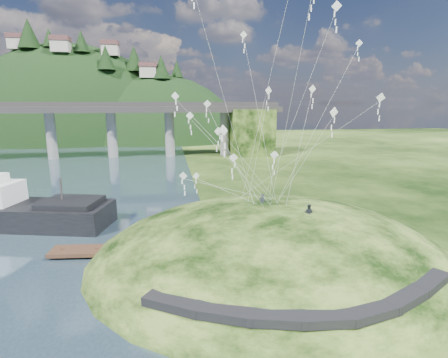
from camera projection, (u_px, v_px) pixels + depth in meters
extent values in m
plane|color=black|center=(190.00, 272.00, 30.94)|extent=(320.00, 320.00, 0.00)
ellipsoid|color=black|center=(270.00, 270.00, 34.43)|extent=(36.00, 32.00, 13.00)
cube|color=black|center=(174.00, 302.00, 22.56)|extent=(4.32, 3.62, 0.71)
cube|color=black|center=(224.00, 312.00, 21.42)|extent=(4.10, 2.97, 0.61)
cube|color=black|center=(276.00, 317.00, 20.92)|extent=(3.85, 2.37, 0.62)
cube|color=black|center=(327.00, 317.00, 20.96)|extent=(3.62, 1.83, 0.66)
cube|color=black|center=(371.00, 311.00, 21.62)|extent=(3.82, 2.27, 0.68)
cube|color=black|center=(405.00, 297.00, 22.98)|extent=(4.11, 2.97, 0.71)
cube|color=black|center=(428.00, 281.00, 24.94)|extent=(4.26, 3.43, 0.66)
cylinder|color=gray|center=(51.00, 135.00, 92.13)|extent=(2.60, 2.60, 13.00)
cylinder|color=gray|center=(112.00, 134.00, 94.54)|extent=(2.60, 2.60, 13.00)
cylinder|color=gray|center=(170.00, 133.00, 96.94)|extent=(2.60, 2.60, 13.00)
cylinder|color=gray|center=(225.00, 132.00, 99.35)|extent=(2.60, 2.60, 13.00)
cube|color=black|center=(250.00, 132.00, 100.51)|extent=(12.00, 11.00, 13.00)
ellipsoid|color=black|center=(76.00, 153.00, 147.57)|extent=(96.00, 68.00, 88.00)
ellipsoid|color=black|center=(160.00, 163.00, 146.13)|extent=(76.00, 56.00, 72.00)
cone|color=black|center=(28.00, 33.00, 125.46)|extent=(8.01, 8.01, 10.54)
cone|color=black|center=(49.00, 38.00, 126.30)|extent=(4.97, 4.97, 6.54)
cone|color=black|center=(81.00, 41.00, 126.38)|extent=(5.83, 5.83, 7.67)
cone|color=black|center=(106.00, 58.00, 124.28)|extent=(6.47, 6.47, 8.51)
cone|color=black|center=(134.00, 59.00, 132.24)|extent=(7.13, 7.13, 9.38)
cone|color=black|center=(161.00, 67.00, 129.74)|extent=(6.56, 6.56, 8.63)
cone|color=black|center=(177.00, 69.00, 136.09)|extent=(4.88, 4.88, 6.42)
cube|color=beige|center=(18.00, 44.00, 128.61)|extent=(6.00, 5.00, 4.00)
cube|color=brown|center=(17.00, 36.00, 128.04)|extent=(6.40, 5.40, 1.60)
cube|color=beige|center=(61.00, 47.00, 123.89)|extent=(6.00, 5.00, 4.00)
cube|color=brown|center=(60.00, 39.00, 123.32)|extent=(6.40, 5.40, 1.60)
cube|color=beige|center=(110.00, 51.00, 132.19)|extent=(6.00, 5.00, 4.00)
cube|color=brown|center=(110.00, 43.00, 131.62)|extent=(6.40, 5.40, 1.60)
cube|color=beige|center=(148.00, 72.00, 130.33)|extent=(6.00, 5.00, 4.00)
cube|color=brown|center=(148.00, 65.00, 129.76)|extent=(6.40, 5.40, 1.60)
cube|color=black|center=(14.00, 214.00, 42.47)|extent=(24.23, 11.85, 2.76)
cube|color=black|center=(71.00, 202.00, 41.49)|extent=(7.47, 6.70, 0.64)
cylinder|color=#2D2B2B|center=(61.00, 191.00, 41.29)|extent=(0.26, 0.26, 3.19)
cube|color=#3B2318|center=(130.00, 250.00, 34.43)|extent=(15.43, 3.89, 0.38)
cylinder|color=#3B2318|center=(63.00, 254.00, 34.09)|extent=(0.33, 0.33, 1.09)
cylinder|color=#3B2318|center=(97.00, 253.00, 34.29)|extent=(0.33, 0.33, 1.09)
cylinder|color=#3B2318|center=(130.00, 252.00, 34.48)|extent=(0.33, 0.33, 1.09)
cylinder|color=#3B2318|center=(164.00, 251.00, 34.68)|extent=(0.33, 0.33, 1.09)
cylinder|color=#3B2318|center=(197.00, 250.00, 34.88)|extent=(0.33, 0.33, 1.09)
imported|color=#262B33|center=(262.00, 194.00, 34.51)|extent=(0.72, 0.53, 1.81)
imported|color=#262B33|center=(309.00, 204.00, 31.52)|extent=(1.03, 1.01, 1.67)
cube|color=white|center=(311.00, 0.00, 23.11)|extent=(0.09, 0.05, 0.42)
cube|color=white|center=(311.00, 9.00, 23.22)|extent=(0.09, 0.05, 0.42)
cube|color=white|center=(311.00, 17.00, 23.33)|extent=(0.09, 0.05, 0.42)
cube|color=white|center=(359.00, 43.00, 34.79)|extent=(0.55, 0.51, 0.70)
cube|color=white|center=(359.00, 48.00, 34.90)|extent=(0.09, 0.06, 0.41)
cube|color=white|center=(358.00, 54.00, 35.01)|extent=(0.09, 0.06, 0.41)
cube|color=white|center=(358.00, 59.00, 35.11)|extent=(0.09, 0.06, 0.41)
cube|color=white|center=(312.00, 89.00, 33.19)|extent=(0.77, 0.18, 0.77)
cube|color=white|center=(312.00, 95.00, 33.30)|extent=(0.10, 0.05, 0.45)
cube|color=white|center=(312.00, 101.00, 33.42)|extent=(0.10, 0.05, 0.45)
cube|color=white|center=(312.00, 107.00, 33.54)|extent=(0.10, 0.05, 0.45)
cube|color=white|center=(192.00, 5.00, 24.81)|extent=(0.10, 0.04, 0.44)
cube|color=white|center=(233.00, 158.00, 27.04)|extent=(0.72, 0.21, 0.71)
cube|color=white|center=(233.00, 164.00, 27.15)|extent=(0.09, 0.05, 0.42)
cube|color=white|center=(233.00, 171.00, 27.26)|extent=(0.09, 0.05, 0.42)
cube|color=white|center=(233.00, 177.00, 27.37)|extent=(0.09, 0.05, 0.42)
cube|color=white|center=(381.00, 98.00, 29.32)|extent=(0.82, 0.29, 0.79)
cube|color=white|center=(380.00, 105.00, 29.44)|extent=(0.11, 0.05, 0.47)
cube|color=white|center=(379.00, 112.00, 29.57)|extent=(0.11, 0.05, 0.47)
cube|color=white|center=(379.00, 118.00, 29.69)|extent=(0.11, 0.05, 0.47)
cube|color=white|center=(334.00, 112.00, 27.52)|extent=(0.81, 0.31, 0.83)
cube|color=white|center=(333.00, 120.00, 27.64)|extent=(0.11, 0.07, 0.49)
cube|color=white|center=(333.00, 127.00, 27.77)|extent=(0.11, 0.07, 0.49)
cube|color=white|center=(332.00, 135.00, 27.89)|extent=(0.11, 0.07, 0.49)
cube|color=white|center=(274.00, 155.00, 31.79)|extent=(0.80, 0.26, 0.78)
cube|color=white|center=(274.00, 161.00, 31.91)|extent=(0.10, 0.04, 0.46)
cube|color=white|center=(274.00, 167.00, 32.03)|extent=(0.10, 0.04, 0.46)
cube|color=white|center=(274.00, 173.00, 32.14)|extent=(0.10, 0.04, 0.46)
cube|color=white|center=(337.00, 6.00, 30.14)|extent=(0.74, 0.57, 0.89)
cube|color=white|center=(336.00, 14.00, 30.28)|extent=(0.11, 0.07, 0.52)
cube|color=white|center=(336.00, 22.00, 30.41)|extent=(0.11, 0.07, 0.52)
cube|color=white|center=(335.00, 29.00, 30.55)|extent=(0.11, 0.07, 0.52)
cube|color=white|center=(207.00, 104.00, 33.37)|extent=(0.75, 0.22, 0.74)
cube|color=white|center=(207.00, 109.00, 33.48)|extent=(0.10, 0.05, 0.43)
cube|color=white|center=(207.00, 115.00, 33.59)|extent=(0.10, 0.05, 0.43)
cube|color=white|center=(207.00, 121.00, 33.71)|extent=(0.10, 0.05, 0.43)
cube|color=white|center=(218.00, 131.00, 30.78)|extent=(0.71, 0.31, 0.74)
cube|color=white|center=(218.00, 137.00, 30.89)|extent=(0.09, 0.07, 0.44)
cube|color=white|center=(218.00, 143.00, 31.00)|extent=(0.09, 0.07, 0.44)
cube|color=white|center=(218.00, 149.00, 31.12)|extent=(0.09, 0.07, 0.44)
cube|color=white|center=(223.00, 130.00, 27.08)|extent=(0.56, 0.74, 0.86)
cube|color=white|center=(223.00, 138.00, 27.22)|extent=(0.10, 0.09, 0.51)
cube|color=white|center=(223.00, 146.00, 27.35)|extent=(0.10, 0.09, 0.51)
cube|color=white|center=(223.00, 154.00, 27.48)|extent=(0.10, 0.09, 0.51)
cube|color=white|center=(244.00, 35.00, 36.76)|extent=(0.76, 0.22, 0.76)
cube|color=white|center=(244.00, 40.00, 36.88)|extent=(0.10, 0.02, 0.45)
cube|color=white|center=(243.00, 46.00, 36.99)|extent=(0.10, 0.02, 0.45)
cube|color=white|center=(243.00, 51.00, 37.11)|extent=(0.10, 0.02, 0.45)
cube|color=white|center=(269.00, 91.00, 29.30)|extent=(0.65, 0.34, 0.70)
cube|color=white|center=(268.00, 97.00, 29.41)|extent=(0.09, 0.07, 0.41)
cube|color=white|center=(268.00, 103.00, 29.52)|extent=(0.09, 0.07, 0.41)
cube|color=white|center=(268.00, 109.00, 29.62)|extent=(0.09, 0.07, 0.41)
cube|color=white|center=(196.00, 176.00, 31.91)|extent=(0.65, 0.32, 0.69)
cube|color=white|center=(196.00, 181.00, 32.02)|extent=(0.08, 0.07, 0.40)
cube|color=white|center=(196.00, 186.00, 32.12)|extent=(0.08, 0.07, 0.40)
cube|color=white|center=(196.00, 192.00, 32.23)|extent=(0.08, 0.07, 0.40)
cube|color=white|center=(175.00, 96.00, 30.83)|extent=(0.71, 0.30, 0.73)
cube|color=white|center=(175.00, 102.00, 30.94)|extent=(0.10, 0.03, 0.43)
cube|color=white|center=(176.00, 108.00, 31.06)|extent=(0.10, 0.03, 0.43)
cube|color=white|center=(176.00, 114.00, 31.17)|extent=(0.10, 0.03, 0.43)
cube|color=white|center=(190.00, 116.00, 38.15)|extent=(0.87, 0.18, 0.87)
cube|color=white|center=(190.00, 121.00, 38.28)|extent=(0.11, 0.06, 0.51)
cube|color=white|center=(190.00, 127.00, 38.41)|extent=(0.11, 0.06, 0.51)
cube|color=white|center=(190.00, 133.00, 38.54)|extent=(0.11, 0.06, 0.51)
cube|color=white|center=(183.00, 176.00, 35.25)|extent=(0.84, 0.31, 0.84)
cube|color=white|center=(183.00, 182.00, 35.38)|extent=(0.11, 0.02, 0.50)
cube|color=white|center=(184.00, 188.00, 35.51)|extent=(0.11, 0.02, 0.50)
cube|color=white|center=(184.00, 193.00, 35.64)|extent=(0.11, 0.02, 0.50)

